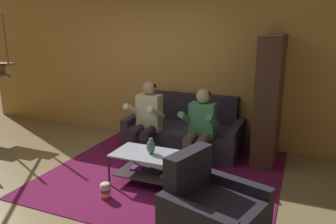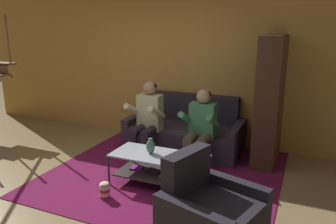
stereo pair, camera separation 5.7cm
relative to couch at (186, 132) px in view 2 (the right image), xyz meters
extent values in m
plane|color=#967F53|center=(-0.60, -1.96, -0.28)|extent=(16.80, 16.80, 0.00)
cube|color=gold|center=(-0.60, 0.50, 1.17)|extent=(8.40, 0.12, 2.90)
cylinder|color=#9A6A44|center=(-3.44, -0.42, 1.52)|extent=(0.04, 0.04, 0.90)
cube|color=#37303E|center=(0.00, -0.06, -0.08)|extent=(1.64, 0.95, 0.41)
cube|color=#2F2935|center=(0.00, 0.33, 0.37)|extent=(1.64, 0.18, 0.48)
cube|color=#37303E|center=(-0.89, -0.06, -0.02)|extent=(0.13, 0.95, 0.53)
cube|color=#37303E|center=(0.89, -0.06, -0.02)|extent=(0.13, 0.95, 0.53)
cylinder|color=#2C222E|center=(-0.54, -0.84, -0.08)|extent=(0.14, 0.14, 0.41)
cylinder|color=#2C222E|center=(-0.34, -0.84, -0.08)|extent=(0.14, 0.14, 0.41)
cylinder|color=#2C222E|center=(-0.54, -0.66, 0.17)|extent=(0.14, 0.42, 0.14)
cylinder|color=#2C222E|center=(-0.34, -0.66, 0.17)|extent=(0.14, 0.42, 0.14)
cube|color=beige|center=(-0.44, -0.45, 0.42)|extent=(0.38, 0.22, 0.58)
cylinder|color=beige|center=(-0.65, -0.63, 0.48)|extent=(0.09, 0.49, 0.31)
cylinder|color=beige|center=(-0.24, -0.63, 0.48)|extent=(0.09, 0.49, 0.31)
sphere|color=tan|center=(-0.44, -0.45, 0.81)|extent=(0.21, 0.21, 0.21)
ellipsoid|color=black|center=(-0.44, -0.43, 0.84)|extent=(0.21, 0.21, 0.13)
cylinder|color=brown|center=(0.34, -0.84, -0.08)|extent=(0.14, 0.14, 0.41)
cylinder|color=brown|center=(0.54, -0.84, -0.08)|extent=(0.14, 0.14, 0.41)
cylinder|color=brown|center=(0.34, -0.66, 0.17)|extent=(0.14, 0.42, 0.14)
cylinder|color=brown|center=(0.54, -0.66, 0.17)|extent=(0.14, 0.42, 0.14)
cube|color=#4A8F60|center=(0.44, -0.45, 0.39)|extent=(0.38, 0.22, 0.52)
cylinder|color=#4A8F60|center=(0.24, -0.63, 0.44)|extent=(0.09, 0.49, 0.31)
cylinder|color=#4A8F60|center=(0.65, -0.63, 0.44)|extent=(0.09, 0.49, 0.31)
sphere|color=tan|center=(0.44, -0.45, 0.75)|extent=(0.21, 0.21, 0.21)
ellipsoid|color=black|center=(0.44, -0.43, 0.78)|extent=(0.21, 0.21, 0.13)
cube|color=#B4BACB|center=(0.17, -1.42, 0.13)|extent=(1.24, 0.55, 0.02)
cube|color=#3E3938|center=(0.17, -1.42, -0.14)|extent=(1.15, 0.51, 0.02)
cylinder|color=#312A3A|center=(-0.44, -1.68, -0.07)|extent=(0.03, 0.03, 0.43)
cylinder|color=#312A3A|center=(0.78, -1.68, -0.07)|extent=(0.03, 0.03, 0.43)
cylinder|color=#312A3A|center=(-0.44, -1.16, -0.07)|extent=(0.03, 0.03, 0.43)
cylinder|color=#312A3A|center=(0.78, -1.16, -0.07)|extent=(0.03, 0.03, 0.43)
cube|color=purple|center=(-0.18, -1.40, -0.11)|extent=(0.18, 0.15, 0.03)
cube|color=#282524|center=(0.07, -1.40, -0.11)|extent=(0.22, 0.18, 0.02)
cube|color=silver|center=(0.31, -1.46, -0.12)|extent=(0.19, 0.14, 0.02)
cube|color=maroon|center=(0.08, -0.84, -0.28)|extent=(3.14, 3.36, 0.01)
cube|color=#7A4763|center=(0.08, -0.84, -0.28)|extent=(1.73, 1.85, 0.00)
ellipsoid|color=#46705F|center=(0.04, -1.41, 0.23)|extent=(0.12, 0.12, 0.19)
cylinder|color=#46705F|center=(0.04, -1.41, 0.33)|extent=(0.05, 0.05, 0.04)
cube|color=#389147|center=(0.50, -1.46, 0.15)|extent=(0.24, 0.19, 0.02)
cube|color=#7995B2|center=(0.50, -1.45, 0.18)|extent=(0.24, 0.21, 0.02)
cube|color=#31894B|center=(0.49, -1.46, 0.20)|extent=(0.24, 0.17, 0.03)
cube|color=#482F20|center=(1.34, 0.49, 0.67)|extent=(0.32, 0.02, 1.92)
cube|color=#482F20|center=(1.33, -0.44, 0.67)|extent=(0.32, 0.02, 1.92)
cube|color=#482F20|center=(1.49, 0.02, 0.67)|extent=(0.03, 0.95, 1.92)
cube|color=#482F20|center=(1.34, 0.02, -0.27)|extent=(0.34, 0.92, 0.02)
cube|color=#482F20|center=(1.34, 0.02, 0.10)|extent=(0.34, 0.92, 0.02)
cube|color=#482F20|center=(1.34, 0.02, 0.48)|extent=(0.34, 0.92, 0.02)
cube|color=#482F20|center=(1.34, 0.02, 0.87)|extent=(0.34, 0.92, 0.02)
cube|color=#482F20|center=(1.34, 0.02, 1.25)|extent=(0.34, 0.92, 0.02)
cube|color=#482F20|center=(1.34, 0.02, 1.62)|extent=(0.34, 0.92, 0.02)
cube|color=gold|center=(1.32, 0.45, -0.17)|extent=(0.24, 0.04, 0.20)
cube|color=red|center=(1.34, 0.41, -0.13)|extent=(0.28, 0.04, 0.26)
cube|color=teal|center=(1.35, 0.36, -0.12)|extent=(0.29, 0.05, 0.29)
cube|color=#2B8552|center=(1.31, 0.31, -0.14)|extent=(0.23, 0.06, 0.26)
cube|color=#8E764E|center=(1.32, 0.26, -0.14)|extent=(0.24, 0.04, 0.25)
cube|color=silver|center=(1.34, 0.21, -0.17)|extent=(0.29, 0.06, 0.20)
cube|color=#7A9EB0|center=(1.34, 0.15, -0.11)|extent=(0.29, 0.05, 0.30)
cube|color=#301D2A|center=(1.31, 0.10, -0.14)|extent=(0.23, 0.06, 0.25)
cube|color=#25212B|center=(1.15, -2.31, -0.06)|extent=(0.94, 0.80, 0.45)
cube|color=#25212B|center=(0.84, -2.21, 0.38)|extent=(0.32, 0.62, 0.42)
cube|color=#25212B|center=(1.25, -1.97, -0.01)|extent=(0.80, 0.34, 0.55)
cylinder|color=red|center=(-0.29, -2.00, -0.26)|extent=(0.12, 0.12, 0.04)
cylinder|color=white|center=(-0.29, -2.00, -0.22)|extent=(0.12, 0.12, 0.04)
cylinder|color=red|center=(-0.29, -2.00, -0.18)|extent=(0.12, 0.12, 0.04)
cylinder|color=white|center=(-0.29, -2.00, -0.13)|extent=(0.12, 0.12, 0.04)
ellipsoid|color=beige|center=(-0.29, -2.00, -0.09)|extent=(0.12, 0.12, 0.04)
camera|label=1|loc=(1.80, -5.01, 1.74)|focal=35.00mm
camera|label=2|loc=(1.85, -4.99, 1.74)|focal=35.00mm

